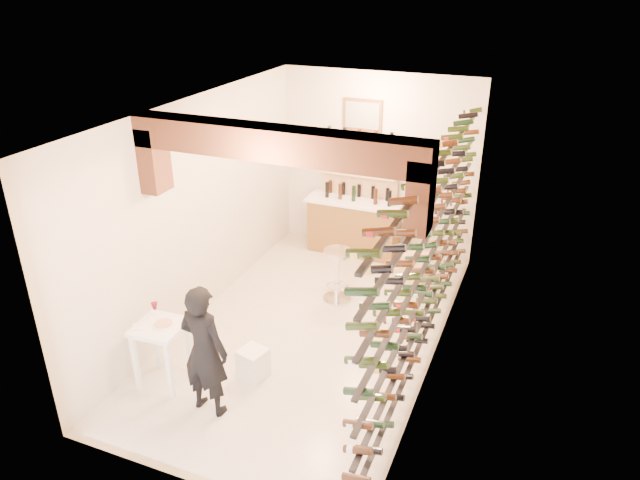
# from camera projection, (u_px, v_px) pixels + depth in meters

# --- Properties ---
(ground) EXTENTS (6.00, 6.00, 0.00)m
(ground) POSITION_uv_depth(u_px,v_px,m) (312.00, 330.00, 8.45)
(ground) COLOR beige
(ground) RESTS_ON ground
(room_shell) EXTENTS (3.52, 6.02, 3.21)m
(room_shell) POSITION_uv_depth(u_px,v_px,m) (303.00, 188.00, 7.28)
(room_shell) COLOR beige
(room_shell) RESTS_ON ground
(wine_rack) EXTENTS (0.32, 5.70, 2.56)m
(wine_rack) POSITION_uv_depth(u_px,v_px,m) (425.00, 251.00, 7.27)
(wine_rack) COLOR black
(wine_rack) RESTS_ON ground
(back_counter) EXTENTS (1.70, 0.62, 1.29)m
(back_counter) POSITION_uv_depth(u_px,v_px,m) (354.00, 225.00, 10.55)
(back_counter) COLOR brown
(back_counter) RESTS_ON ground
(back_shelving) EXTENTS (1.40, 0.31, 2.73)m
(back_shelving) POSITION_uv_depth(u_px,v_px,m) (359.00, 187.00, 10.48)
(back_shelving) COLOR tan
(back_shelving) RESTS_ON ground
(tasting_table) EXTENTS (0.62, 0.62, 1.02)m
(tasting_table) POSITION_uv_depth(u_px,v_px,m) (160.00, 335.00, 7.11)
(tasting_table) COLOR white
(tasting_table) RESTS_ON ground
(white_stool) EXTENTS (0.39, 0.39, 0.40)m
(white_stool) POSITION_uv_depth(u_px,v_px,m) (253.00, 363.00, 7.40)
(white_stool) COLOR white
(white_stool) RESTS_ON ground
(person) EXTENTS (0.63, 0.44, 1.65)m
(person) POSITION_uv_depth(u_px,v_px,m) (204.00, 351.00, 6.60)
(person) COLOR black
(person) RESTS_ON ground
(chrome_barstool) EXTENTS (0.45, 0.45, 0.86)m
(chrome_barstool) POSITION_uv_depth(u_px,v_px,m) (337.00, 271.00, 9.00)
(chrome_barstool) COLOR silver
(chrome_barstool) RESTS_ON ground
(crate_lower) EXTENTS (0.64, 0.54, 0.33)m
(crate_lower) POSITION_uv_depth(u_px,v_px,m) (412.00, 278.00, 9.53)
(crate_lower) COLOR #E5B67D
(crate_lower) RESTS_ON ground
(crate_upper) EXTENTS (0.48, 0.34, 0.28)m
(crate_upper) POSITION_uv_depth(u_px,v_px,m) (413.00, 261.00, 9.40)
(crate_upper) COLOR #E5B67D
(crate_upper) RESTS_ON crate_lower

